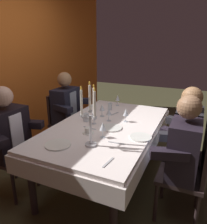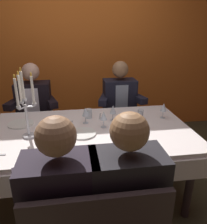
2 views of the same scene
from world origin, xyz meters
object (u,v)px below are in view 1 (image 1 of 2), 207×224
candelabra (90,118)px  wine_glass_1 (94,114)px  dinner_plate_2 (141,137)px  dinner_plate_1 (111,128)px  wine_glass_2 (126,113)px  wine_glass_3 (103,127)px  water_tumbler_0 (110,106)px  water_tumbler_1 (86,117)px  coffee_cup_0 (88,131)px  wine_glass_5 (102,108)px  dining_table (106,134)px  seated_diner_0 (8,132)px  wine_glass_4 (118,98)px  wine_glass_0 (109,112)px  seated_diner_3 (66,106)px  seated_diner_1 (185,149)px  dinner_plate_0 (58,145)px  seated_diner_2 (188,134)px

candelabra → wine_glass_1: size_ratio=3.70×
dinner_plate_2 → dinner_plate_1: bearing=73.3°
dinner_plate_1 → wine_glass_2: size_ratio=1.45×
dinner_plate_2 → wine_glass_3: (-0.15, 0.35, 0.11)m
water_tumbler_0 → water_tumbler_1: 0.54m
water_tumbler_1 → coffee_cup_0: water_tumbler_1 is taller
wine_glass_1 → wine_glass_5: size_ratio=1.00×
dining_table → coffee_cup_0: coffee_cup_0 is taller
dinner_plate_1 → seated_diner_0: (-0.56, 0.98, -0.01)m
wine_glass_4 → seated_diner_0: (-1.42, 0.72, -0.12)m
candelabra → coffee_cup_0: candelabra is taller
wine_glass_3 → coffee_cup_0: bearing=79.4°
dining_table → dinner_plate_2: bearing=-111.7°
wine_glass_0 → wine_glass_4: bearing=12.0°
wine_glass_4 → wine_glass_5: (-0.54, 0.01, 0.00)m
wine_glass_1 → dinner_plate_1: bearing=-99.8°
seated_diner_3 → wine_glass_2: bearing=-105.0°
dining_table → seated_diner_1: (-0.24, -0.89, 0.11)m
dinner_plate_1 → dinner_plate_0: bearing=153.4°
wine_glass_2 → wine_glass_5: 0.35m
wine_glass_4 → coffee_cup_0: 1.09m
water_tumbler_0 → seated_diner_1: seated_diner_1 is taller
dinner_plate_0 → wine_glass_0: size_ratio=1.50×
wine_glass_1 → dining_table: bearing=-78.1°
wine_glass_0 → wine_glass_1: same height
wine_glass_2 → seated_diner_3: 1.10m
wine_glass_4 → candelabra: bearing=-169.6°
wine_glass_0 → seated_diner_1: seated_diner_1 is taller
wine_glass_2 → seated_diner_3: size_ratio=0.13×
water_tumbler_1 → wine_glass_3: bearing=-132.0°
wine_glass_3 → dinner_plate_0: bearing=137.3°
seated_diner_0 → seated_diner_1: 1.82m
wine_glass_0 → seated_diner_0: size_ratio=0.13×
coffee_cup_0 → seated_diner_1: 0.97m
dinner_plate_2 → seated_diner_3: 1.49m
water_tumbler_1 → seated_diner_0: bearing=136.7°
candelabra → wine_glass_3: 0.26m
wine_glass_5 → wine_glass_3: bearing=-154.4°
wine_glass_3 → coffee_cup_0: 0.21m
wine_glass_2 → water_tumbler_0: wine_glass_2 is taller
wine_glass_0 → wine_glass_3: (-0.47, -0.13, 0.00)m
wine_glass_1 → wine_glass_4: same height
seated_diner_0 → seated_diner_3: 1.11m
wine_glass_0 → candelabra: bearing=-171.1°
dinner_plate_1 → wine_glass_1: (0.04, 0.24, 0.11)m
wine_glass_2 → seated_diner_3: bearing=75.0°
water_tumbler_1 → candelabra: bearing=-147.3°
candelabra → seated_diner_2: candelabra is taller
wine_glass_0 → wine_glass_4: (0.65, 0.14, 0.00)m
seated_diner_0 → dinner_plate_1: bearing=-60.1°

